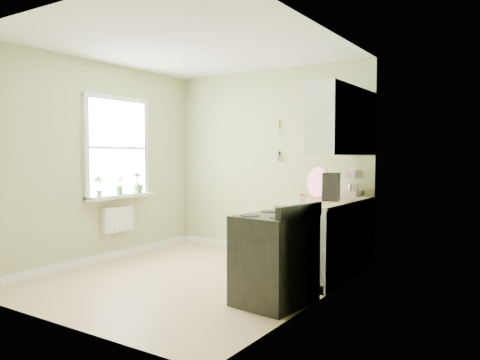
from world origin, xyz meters
The scene contains 21 objects.
floor centered at (0.00, 0.00, -0.01)m, with size 3.20×3.60×0.02m, color tan.
ceiling centered at (0.00, 0.00, 2.71)m, with size 3.20×3.60×0.02m, color white.
wall_back centered at (0.00, 1.81, 1.35)m, with size 3.20×0.02×2.70m, color #AEB97E.
wall_left centered at (-1.61, 0.00, 1.35)m, with size 0.02×3.60×2.70m, color #AEB97E.
wall_right centered at (1.61, 0.00, 1.35)m, with size 0.02×3.60×2.70m, color #AEB97E.
base_cabinets centered at (1.30, 1.00, 0.43)m, with size 0.60×1.60×0.87m, color white.
countertop centered at (1.29, 1.00, 0.89)m, with size 0.64×1.60×0.04m, color beige.
upper_cabinets centered at (1.43, 1.10, 1.85)m, with size 0.35×1.40×0.80m, color white.
window centered at (-1.58, 0.30, 1.55)m, with size 0.06×1.14×1.44m.
window_sill centered at (-1.51, 0.30, 0.88)m, with size 0.18×1.14×0.04m, color white.
radiator centered at (-1.54, 0.25, 0.55)m, with size 0.12×0.50×0.35m, color white.
wall_utensils centered at (0.20, 1.78, 1.56)m, with size 0.02×0.14×0.58m.
stove centered at (1.28, -0.30, 0.44)m, with size 0.70×0.78×0.99m.
stand_mixer centered at (1.36, 1.74, 1.07)m, with size 0.21×0.33×0.38m.
kettle centered at (1.15, 1.38, 1.00)m, with size 0.18×0.11×0.19m.
coffee_maker centered at (1.34, 0.95, 1.07)m, with size 0.24×0.25×0.33m.
red_tray centered at (1.05, 1.23, 1.10)m, with size 0.39×0.39×0.02m, color #A2001A.
jar centered at (1.08, 0.72, 0.95)m, with size 0.07×0.07×0.08m.
plant_a centered at (-1.50, -0.10, 1.04)m, with size 0.15×0.10×0.29m, color #3E7435.
plant_b centered at (-1.50, 0.25, 1.04)m, with size 0.16×0.13×0.28m, color #3E7435.
plant_c centered at (-1.50, 0.61, 1.05)m, with size 0.17×0.17×0.30m, color #3E7435.
Camera 1 is at (3.46, -4.24, 1.45)m, focal length 35.00 mm.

